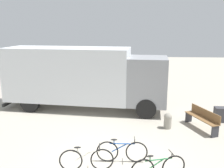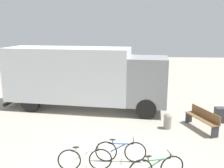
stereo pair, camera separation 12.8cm
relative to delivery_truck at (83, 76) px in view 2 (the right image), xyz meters
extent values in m
plane|color=#A8A091|center=(1.86, -5.61, -1.84)|extent=(60.00, 60.00, 0.00)
cube|color=silver|center=(-0.83, 0.08, 0.07)|extent=(6.76, 2.83, 2.84)
cube|color=gray|center=(3.42, -0.32, -0.14)|extent=(2.14, 2.31, 2.41)
cube|color=black|center=(-4.16, 0.39, -1.57)|extent=(0.30, 2.11, 0.16)
cylinder|color=black|center=(3.50, 0.62, -1.35)|extent=(1.02, 0.37, 0.99)
cylinder|color=black|center=(3.33, -1.27, -1.35)|extent=(1.02, 0.37, 0.99)
cylinder|color=black|center=(-2.54, 1.20, -1.35)|extent=(1.02, 0.37, 0.99)
cylinder|color=black|center=(-2.72, -0.70, -1.35)|extent=(1.02, 0.37, 0.99)
cube|color=brown|center=(5.65, -2.44, -1.33)|extent=(1.09, 1.90, 0.03)
cube|color=brown|center=(5.82, -2.37, -1.15)|extent=(0.75, 1.76, 0.40)
cube|color=#2D2D33|center=(5.99, -3.26, -1.60)|extent=(0.33, 0.18, 0.50)
cube|color=#2D2D33|center=(5.31, -1.61, -1.60)|extent=(0.33, 0.18, 0.50)
torus|color=black|center=(0.70, -6.07, -1.48)|extent=(0.73, 0.13, 0.73)
torus|color=black|center=(1.66, -5.95, -1.48)|extent=(0.73, 0.13, 0.73)
cylinder|color=silver|center=(1.18, -6.01, -1.19)|extent=(0.82, 0.13, 0.04)
cylinder|color=silver|center=(1.11, -6.02, -1.32)|extent=(0.55, 0.10, 0.34)
cylinder|color=silver|center=(0.92, -6.04, -1.13)|extent=(0.03, 0.03, 0.12)
ellipsoid|color=black|center=(0.92, -6.04, -1.05)|extent=(0.23, 0.12, 0.05)
cylinder|color=black|center=(1.59, -5.96, -1.11)|extent=(0.03, 0.03, 0.15)
cylinder|color=black|center=(1.59, -5.96, -1.03)|extent=(0.08, 0.44, 0.02)
torus|color=black|center=(1.79, -5.43, -1.48)|extent=(0.73, 0.07, 0.73)
torus|color=black|center=(2.76, -5.40, -1.48)|extent=(0.73, 0.07, 0.73)
cylinder|color=#1E4C9E|center=(2.27, -5.41, -1.19)|extent=(0.82, 0.06, 0.04)
cylinder|color=#1E4C9E|center=(2.20, -5.41, -1.32)|extent=(0.55, 0.05, 0.34)
cylinder|color=#1E4C9E|center=(2.01, -5.42, -1.13)|extent=(0.03, 0.03, 0.12)
ellipsoid|color=black|center=(2.01, -5.42, -1.05)|extent=(0.22, 0.10, 0.05)
cylinder|color=black|center=(2.68, -5.40, -1.11)|extent=(0.03, 0.03, 0.15)
cylinder|color=black|center=(2.68, -5.40, -1.03)|extent=(0.04, 0.44, 0.02)
torus|color=black|center=(3.82, -6.20, -1.48)|extent=(0.72, 0.25, 0.73)
cylinder|color=#26723F|center=(3.36, -6.34, -1.19)|extent=(0.80, 0.26, 0.04)
cylinder|color=#26723F|center=(3.29, -6.36, -1.32)|extent=(0.54, 0.19, 0.34)
cylinder|color=#26723F|center=(3.10, -6.41, -1.13)|extent=(0.03, 0.03, 0.12)
ellipsoid|color=black|center=(3.10, -6.41, -1.05)|extent=(0.24, 0.15, 0.05)
cylinder|color=black|center=(3.75, -6.22, -1.11)|extent=(0.03, 0.03, 0.15)
cylinder|color=black|center=(3.75, -6.22, -1.03)|extent=(0.15, 0.43, 0.02)
cylinder|color=gray|center=(4.21, -2.44, -1.58)|extent=(0.33, 0.33, 0.54)
sphere|color=gray|center=(4.21, -2.44, -1.31)|extent=(0.35, 0.35, 0.35)
cube|color=#38383D|center=(6.85, -1.45, -1.49)|extent=(0.59, 0.42, 0.70)
camera|label=1|loc=(2.46, -12.95, 2.57)|focal=40.00mm
camera|label=2|loc=(2.59, -12.95, 2.57)|focal=40.00mm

